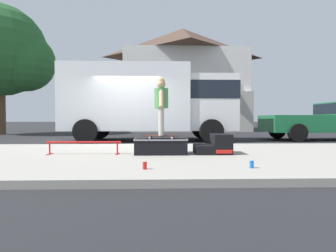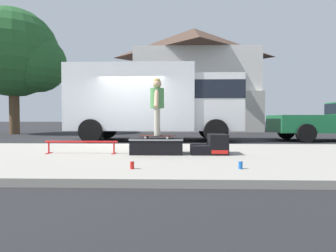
% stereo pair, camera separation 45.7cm
% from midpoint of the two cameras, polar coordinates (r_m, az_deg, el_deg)
% --- Properties ---
extents(ground_plane, '(140.00, 140.00, 0.00)m').
position_cam_midpoint_polar(ground_plane, '(9.15, -10.81, -4.21)').
color(ground_plane, black).
extents(sidewalk_slab, '(50.00, 5.00, 0.12)m').
position_cam_midpoint_polar(sidewalk_slab, '(6.22, -15.19, -6.40)').
color(sidewalk_slab, gray).
rests_on(sidewalk_slab, ground).
extents(skate_box, '(1.18, 0.67, 0.35)m').
position_cam_midpoint_polar(skate_box, '(6.12, -3.68, -4.15)').
color(skate_box, black).
rests_on(skate_box, sidewalk_slab).
extents(kicker_ramp, '(0.81, 0.64, 0.44)m').
position_cam_midpoint_polar(kicker_ramp, '(6.20, 7.97, -4.11)').
color(kicker_ramp, black).
rests_on(kicker_ramp, sidewalk_slab).
extents(grind_rail, '(1.67, 0.28, 0.29)m').
position_cam_midpoint_polar(grind_rail, '(6.39, -19.45, -3.68)').
color(grind_rail, red).
rests_on(grind_rail, sidewalk_slab).
extents(skateboard, '(0.80, 0.30, 0.07)m').
position_cam_midpoint_polar(skateboard, '(6.05, -3.60, -2.14)').
color(skateboard, '#4C1E14').
rests_on(skateboard, skate_box).
extents(skater_kid, '(0.31, 0.66, 1.29)m').
position_cam_midpoint_polar(skater_kid, '(6.05, -3.62, 5.17)').
color(skater_kid, '#B7AD99').
rests_on(skater_kid, skateboard).
extents(soda_can, '(0.07, 0.07, 0.13)m').
position_cam_midpoint_polar(soda_can, '(4.51, 14.55, -7.86)').
color(soda_can, '#1959B2').
rests_on(soda_can, sidewalk_slab).
extents(soda_can_b, '(0.07, 0.07, 0.13)m').
position_cam_midpoint_polar(soda_can_b, '(4.30, -8.03, -8.26)').
color(soda_can_b, red).
rests_on(soda_can_b, sidewalk_slab).
extents(box_truck, '(6.91, 2.63, 3.05)m').
position_cam_midpoint_polar(box_truck, '(11.23, -4.89, 5.56)').
color(box_truck, white).
rests_on(box_truck, ground).
extents(pickup_truck_green, '(5.70, 2.09, 1.61)m').
position_cam_midpoint_polar(pickup_truck_green, '(13.46, 31.18, 1.24)').
color(pickup_truck_green, '#196638').
rests_on(pickup_truck_green, ground).
extents(street_tree_main, '(5.69, 5.17, 7.40)m').
position_cam_midpoint_polar(street_tree_main, '(18.54, -31.99, 12.96)').
color(street_tree_main, brown).
rests_on(street_tree_main, ground).
extents(house_behind, '(9.54, 8.23, 8.40)m').
position_cam_midpoint_polar(house_behind, '(22.69, 2.61, 9.99)').
color(house_behind, silver).
rests_on(house_behind, ground).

